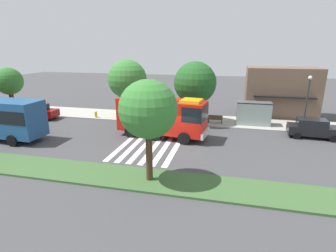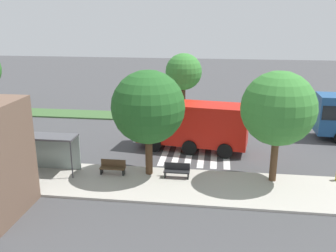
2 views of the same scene
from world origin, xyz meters
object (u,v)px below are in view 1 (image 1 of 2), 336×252
parked_car_mid (38,111)px  fire_hydrant (96,114)px  sidewalk_tree_west (127,80)px  median_tree_far_west (148,110)px  sidewalk_tree_far_west (9,82)px  sidewalk_tree_center (195,83)px  street_lamp (307,98)px  bench_near_shelter (215,119)px  parked_car_east (313,128)px  bench_west_of_shelter (179,117)px  fire_truck (164,116)px  bus_stop_shelter (254,109)px

parked_car_mid → fire_hydrant: size_ratio=6.43×
sidewalk_tree_west → median_tree_far_west: 15.43m
parked_car_mid → sidewalk_tree_far_west: 6.67m
median_tree_far_west → fire_hydrant: 17.63m
sidewalk_tree_center → median_tree_far_west: sidewalk_tree_center is taller
parked_car_mid → sidewalk_tree_west: size_ratio=0.67×
street_lamp → fire_hydrant: street_lamp is taller
bench_near_shelter → parked_car_east: bearing=-15.6°
sidewalk_tree_far_west → sidewalk_tree_west: sidewalk_tree_west is taller
bench_west_of_shelter → fire_hydrant: (-9.80, -0.85, -0.10)m
parked_car_east → bench_west_of_shelter: bearing=172.0°
fire_truck → bus_stop_shelter: (8.33, 5.57, -0.18)m
parked_car_mid → parked_car_east: parked_car_east is taller
bench_west_of_shelter → sidewalk_tree_far_west: bearing=-179.1°
parked_car_east → sidewalk_tree_west: sidewalk_tree_west is taller
parked_car_east → sidewalk_tree_center: sidewalk_tree_center is taller
fire_truck → sidewalk_tree_center: (2.05, 5.25, 2.41)m
sidewalk_tree_far_west → median_tree_far_west: size_ratio=0.89×
bench_near_shelter → fire_hydrant: bench_near_shelter is taller
parked_car_east → sidewalk_tree_far_west: sidewalk_tree_far_west is taller
bench_west_of_shelter → median_tree_far_west: median_tree_far_west is taller
sidewalk_tree_west → sidewalk_tree_center: 7.66m
bench_west_of_shelter → fire_hydrant: 9.84m
fire_truck → parked_car_east: 13.85m
bench_west_of_shelter → fire_hydrant: bearing=-175.1°
parked_car_mid → parked_car_east: 29.60m
bench_near_shelter → parked_car_mid: bearing=-172.9°
sidewalk_tree_west → sidewalk_tree_center: size_ratio=1.01×
median_tree_far_west → bus_stop_shelter: bearing=63.3°
parked_car_east → street_lamp: 3.08m
sidewalk_tree_west → street_lamp: bearing=-1.2°
parked_car_east → bench_west_of_shelter: (-13.23, 2.54, -0.32)m
bench_near_shelter → street_lamp: (8.72, -0.75, 2.79)m
fire_truck → bus_stop_shelter: bearing=41.6°
bus_stop_shelter → street_lamp: size_ratio=0.65×
street_lamp → sidewalk_tree_far_west: size_ratio=0.97×
parked_car_mid → bench_west_of_shelter: size_ratio=2.82×
fire_truck → median_tree_far_west: median_tree_far_west is taller
fire_truck → bench_west_of_shelter: bearing=95.4°
fire_truck → bench_near_shelter: 7.23m
parked_car_east → sidewalk_tree_center: bearing=172.0°
median_tree_far_west → fire_hydrant: median_tree_far_west is taller
fire_truck → bench_near_shelter: (4.33, 5.60, -1.48)m
bus_stop_shelter → sidewalk_tree_far_west: size_ratio=0.63×
sidewalk_tree_west → sidewalk_tree_center: sidewalk_tree_west is taller
parked_car_mid → bench_near_shelter: parked_car_mid is taller
fire_truck → sidewalk_tree_far_west: 22.35m
bench_near_shelter → bus_stop_shelter: bearing=-0.3°
street_lamp → fire_hydrant: (-22.62, -0.10, -2.89)m
parked_car_east → median_tree_far_west: 17.32m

